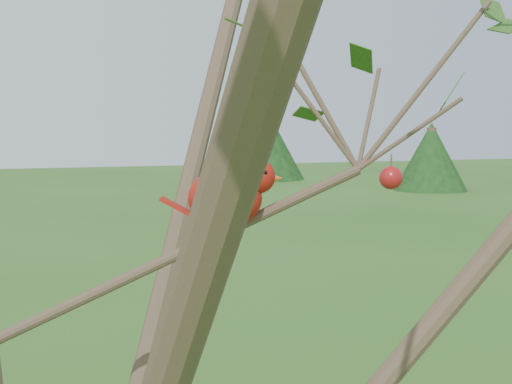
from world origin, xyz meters
The scene contains 2 objects.
crabapple_tree centered at (0.03, -0.02, 2.12)m, with size 2.35×2.05×2.95m.
cardinal centered at (0.32, 0.07, 2.16)m, with size 0.19×0.13×0.14m.
Camera 1 is at (-0.06, -1.01, 2.27)m, focal length 50.00 mm.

